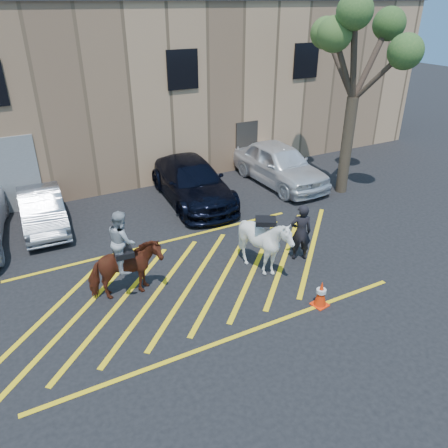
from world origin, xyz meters
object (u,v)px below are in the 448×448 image
car_blue_suv (192,181)px  traffic_cone (321,293)px  handler (301,232)px  saddled_white (265,244)px  car_white_suv (279,164)px  mounted_bay (125,263)px  car_silver_sedan (42,210)px  tree (360,42)px

car_blue_suv → traffic_cone: size_ratio=7.37×
car_blue_suv → handler: handler is taller
saddled_white → car_blue_suv: bearing=87.3°
car_white_suv → traffic_cone: car_white_suv is taller
car_blue_suv → mounted_bay: bearing=-125.4°
handler → car_white_suv: bearing=-96.5°
car_white_suv → saddled_white: (-4.26, -5.52, 0.06)m
car_white_suv → car_silver_sedan: bearing=175.6°
car_white_suv → saddled_white: 6.97m
handler → tree: 7.56m
traffic_cone → tree: (5.60, 5.60, 5.33)m
mounted_bay → tree: 11.29m
car_silver_sedan → traffic_cone: size_ratio=5.38×
saddled_white → car_silver_sedan: bearing=131.2°
mounted_bay → saddled_white: size_ratio=1.14×
car_silver_sedan → tree: bearing=-9.6°
traffic_cone → tree: 9.54m
car_silver_sedan → car_blue_suv: 5.48m
car_silver_sedan → handler: (6.53, -5.83, 0.25)m
saddled_white → tree: tree is taller
car_blue_suv → handler: (1.06, -5.53, 0.11)m
saddled_white → traffic_cone: bearing=-78.0°
mounted_bay → tree: bearing=16.2°
handler → car_silver_sedan: bearing=-19.8°
handler → tree: (4.70, 3.46, 4.80)m
saddled_white → traffic_cone: (0.43, -2.03, -0.55)m
car_silver_sedan → car_white_suv: 9.47m
saddled_white → tree: size_ratio=0.30×
handler → mounted_bay: mounted_bay is taller
car_blue_suv → traffic_cone: car_blue_suv is taller
car_silver_sedan → mounted_bay: mounted_bay is taller
car_silver_sedan → handler: handler is taller
handler → mounted_bay: 5.19m
handler → traffic_cone: 2.37m
car_blue_suv → tree: 7.85m
mounted_bay → handler: bearing=-6.6°
car_blue_suv → handler: bearing=-74.9°
car_white_suv → car_blue_suv: bearing=176.6°
car_blue_suv → traffic_cone: bearing=-84.5°
mounted_bay → saddled_white: bearing=-10.3°
saddled_white → traffic_cone: saddled_white is taller
mounted_bay → saddled_white: mounted_bay is taller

